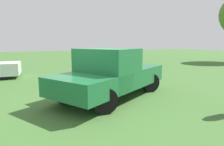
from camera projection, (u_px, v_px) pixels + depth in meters
ground_plane at (89, 101)px, 6.71m from camera, size 80.00×80.00×0.00m
pickup_truck at (110, 73)px, 7.01m from camera, size 5.08×4.22×1.80m
traffic_cone at (147, 74)px, 10.75m from camera, size 0.32×0.32×0.55m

